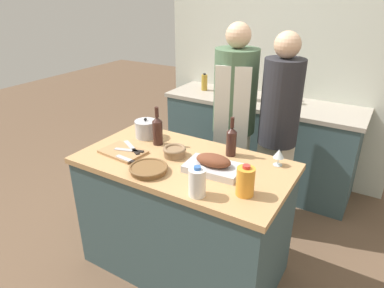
{
  "coord_description": "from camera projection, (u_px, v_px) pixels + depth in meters",
  "views": [
    {
      "loc": [
        1.1,
        -1.72,
        1.97
      ],
      "look_at": [
        0.0,
        0.12,
        0.98
      ],
      "focal_mm": 32.0,
      "sensor_mm": 36.0,
      "label": 1
    }
  ],
  "objects": [
    {
      "name": "ground_plane",
      "position": [
        184.0,
        263.0,
        2.68
      ],
      "size": [
        12.0,
        12.0,
        0.0
      ],
      "primitive_type": "plane",
      "color": "brown"
    },
    {
      "name": "kitchen_island",
      "position": [
        184.0,
        216.0,
        2.49
      ],
      "size": [
        1.44,
        0.77,
        0.9
      ],
      "color": "#3D565B",
      "rests_on": "ground_plane"
    },
    {
      "name": "back_counter",
      "position": [
        258.0,
        142.0,
        3.64
      ],
      "size": [
        1.99,
        0.6,
        0.93
      ],
      "color": "#3D565B",
      "rests_on": "ground_plane"
    },
    {
      "name": "back_wall",
      "position": [
        277.0,
        60.0,
        3.57
      ],
      "size": [
        2.49,
        0.1,
        2.55
      ],
      "color": "silver",
      "rests_on": "ground_plane"
    },
    {
      "name": "roasting_pan",
      "position": [
        213.0,
        165.0,
        2.15
      ],
      "size": [
        0.37,
        0.24,
        0.11
      ],
      "color": "#BCBCC1",
      "rests_on": "kitchen_island"
    },
    {
      "name": "wicker_basket",
      "position": [
        148.0,
        169.0,
        2.15
      ],
      "size": [
        0.25,
        0.25,
        0.04
      ],
      "color": "brown",
      "rests_on": "kitchen_island"
    },
    {
      "name": "cutting_board",
      "position": [
        123.0,
        152.0,
        2.4
      ],
      "size": [
        0.32,
        0.24,
        0.02
      ],
      "color": "#AD7F51",
      "rests_on": "kitchen_island"
    },
    {
      "name": "stock_pot",
      "position": [
        146.0,
        129.0,
        2.64
      ],
      "size": [
        0.17,
        0.17,
        0.16
      ],
      "color": "#B7B7BC",
      "rests_on": "kitchen_island"
    },
    {
      "name": "mixing_bowl",
      "position": [
        175.0,
        151.0,
        2.35
      ],
      "size": [
        0.16,
        0.16,
        0.07
      ],
      "color": "#846647",
      "rests_on": "kitchen_island"
    },
    {
      "name": "juice_jug",
      "position": [
        245.0,
        181.0,
        1.89
      ],
      "size": [
        0.1,
        0.1,
        0.19
      ],
      "color": "orange",
      "rests_on": "kitchen_island"
    },
    {
      "name": "milk_jug",
      "position": [
        197.0,
        182.0,
        1.89
      ],
      "size": [
        0.1,
        0.1,
        0.18
      ],
      "color": "white",
      "rests_on": "kitchen_island"
    },
    {
      "name": "wine_bottle_green",
      "position": [
        157.0,
        130.0,
        2.5
      ],
      "size": [
        0.07,
        0.07,
        0.29
      ],
      "color": "#381E19",
      "rests_on": "kitchen_island"
    },
    {
      "name": "wine_bottle_dark",
      "position": [
        231.0,
        141.0,
        2.33
      ],
      "size": [
        0.07,
        0.07,
        0.28
      ],
      "color": "#381E19",
      "rests_on": "kitchen_island"
    },
    {
      "name": "wine_glass_left",
      "position": [
        279.0,
        154.0,
        2.21
      ],
      "size": [
        0.07,
        0.07,
        0.11
      ],
      "color": "silver",
      "rests_on": "kitchen_island"
    },
    {
      "name": "knife_chef",
      "position": [
        132.0,
        148.0,
        2.44
      ],
      "size": [
        0.24,
        0.15,
        0.01
      ],
      "color": "#B7B7BC",
      "rests_on": "cutting_board"
    },
    {
      "name": "knife_paring",
      "position": [
        129.0,
        160.0,
        2.26
      ],
      "size": [
        0.22,
        0.05,
        0.01
      ],
      "color": "#B7B7BC",
      "rests_on": "cutting_board"
    },
    {
      "name": "knife_bread",
      "position": [
        130.0,
        150.0,
        2.4
      ],
      "size": [
        0.21,
        0.09,
        0.01
      ],
      "color": "#B7B7BC",
      "rests_on": "cutting_board"
    },
    {
      "name": "stand_mixer",
      "position": [
        232.0,
        84.0,
        3.44
      ],
      "size": [
        0.18,
        0.14,
        0.35
      ],
      "color": "#B22323",
      "rests_on": "back_counter"
    },
    {
      "name": "condiment_bottle_tall",
      "position": [
        294.0,
        98.0,
        3.32
      ],
      "size": [
        0.06,
        0.06,
        0.14
      ],
      "color": "#B28E2D",
      "rests_on": "back_counter"
    },
    {
      "name": "condiment_bottle_short",
      "position": [
        288.0,
        92.0,
        3.42
      ],
      "size": [
        0.07,
        0.07,
        0.18
      ],
      "color": "#332D28",
      "rests_on": "back_counter"
    },
    {
      "name": "condiment_bottle_extra",
      "position": [
        204.0,
        82.0,
        3.75
      ],
      "size": [
        0.07,
        0.07,
        0.19
      ],
      "color": "#B28E2D",
      "rests_on": "back_counter"
    },
    {
      "name": "person_cook_aproned",
      "position": [
        234.0,
        117.0,
        2.92
      ],
      "size": [
        0.36,
        0.39,
        1.73
      ],
      "rotation": [
        0.0,
        0.0,
        0.28
      ],
      "color": "beige",
      "rests_on": "ground_plane"
    },
    {
      "name": "person_cook_guest",
      "position": [
        278.0,
        128.0,
        2.73
      ],
      "size": [
        0.31,
        0.31,
        1.69
      ],
      "rotation": [
        0.0,
        0.0,
        -0.35
      ],
      "color": "beige",
      "rests_on": "ground_plane"
    }
  ]
}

